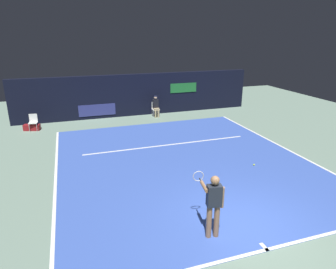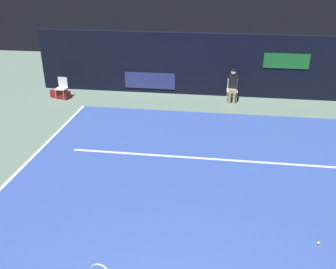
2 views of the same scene
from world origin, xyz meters
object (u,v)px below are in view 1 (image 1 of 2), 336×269
(tennis_ball, at_px, (254,165))
(courtside_chair_near, at_px, (33,121))
(equipment_bag, at_px, (32,127))
(tennis_player, at_px, (213,203))
(line_judge_on_chair, at_px, (156,106))

(tennis_ball, bearing_deg, courtside_chair_near, 138.04)
(tennis_ball, bearing_deg, equipment_bag, 138.34)
(courtside_chair_near, xyz_separation_m, tennis_ball, (8.63, -7.76, -0.46))
(tennis_player, height_order, tennis_ball, tennis_player)
(line_judge_on_chair, relative_size, tennis_ball, 19.41)
(courtside_chair_near, relative_size, tennis_ball, 12.94)
(line_judge_on_chair, bearing_deg, courtside_chair_near, -175.32)
(courtside_chair_near, height_order, tennis_ball, courtside_chair_near)
(tennis_player, relative_size, line_judge_on_chair, 1.31)
(line_judge_on_chair, distance_m, courtside_chair_near, 7.06)
(tennis_player, xyz_separation_m, tennis_ball, (3.54, 3.37, -0.94))
(line_judge_on_chair, distance_m, tennis_ball, 8.51)
(line_judge_on_chair, distance_m, equipment_bag, 7.18)
(line_judge_on_chair, bearing_deg, tennis_player, -99.40)
(line_judge_on_chair, height_order, equipment_bag, line_judge_on_chair)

